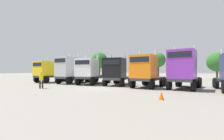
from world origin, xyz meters
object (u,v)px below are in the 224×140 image
object	(u,v)px
semi_truck_white	(90,71)
semi_truck_orange	(146,71)
semi_truck_yellow	(49,71)
semi_truck_purple	(183,69)
traffic_cone_near	(161,96)
semi_truck_black	(116,72)
semi_truck_silver	(70,70)
visitor_in_hivis	(41,79)

from	to	relation	value
semi_truck_white	semi_truck_orange	size ratio (longest dim) A/B	1.09
semi_truck_yellow	semi_truck_orange	world-z (taller)	semi_truck_orange
semi_truck_purple	traffic_cone_near	world-z (taller)	semi_truck_purple
semi_truck_orange	traffic_cone_near	bearing A→B (deg)	29.22
traffic_cone_near	semi_truck_white	bearing A→B (deg)	148.64
semi_truck_white	semi_truck_orange	world-z (taller)	semi_truck_orange
semi_truck_black	semi_truck_silver	bearing A→B (deg)	-93.11
semi_truck_orange	visitor_in_hivis	distance (m)	11.41
semi_truck_silver	semi_truck_black	world-z (taller)	semi_truck_silver
semi_truck_purple	traffic_cone_near	xyz separation A→B (m)	(-0.67, -6.97, -1.77)
traffic_cone_near	semi_truck_silver	bearing A→B (deg)	155.73
semi_truck_silver	semi_truck_purple	distance (m)	15.23
semi_truck_yellow	semi_truck_black	size ratio (longest dim) A/B	1.03
semi_truck_silver	semi_truck_orange	world-z (taller)	semi_truck_silver
semi_truck_black	semi_truck_purple	bearing A→B (deg)	80.62
semi_truck_white	semi_truck_purple	bearing A→B (deg)	84.18
semi_truck_yellow	semi_truck_white	size ratio (longest dim) A/B	0.98
semi_truck_white	semi_truck_purple	world-z (taller)	semi_truck_purple
semi_truck_yellow	traffic_cone_near	bearing A→B (deg)	73.83
visitor_in_hivis	traffic_cone_near	size ratio (longest dim) A/B	3.16
semi_truck_white	visitor_in_hivis	size ratio (longest dim) A/B	3.66
semi_truck_silver	semi_truck_white	bearing A→B (deg)	93.83
semi_truck_silver	semi_truck_black	xyz separation A→B (m)	(7.42, 0.62, -0.24)
semi_truck_orange	semi_truck_purple	world-z (taller)	semi_truck_purple
semi_truck_orange	visitor_in_hivis	size ratio (longest dim) A/B	3.36
traffic_cone_near	semi_truck_yellow	bearing A→B (deg)	161.22
semi_truck_silver	semi_truck_white	world-z (taller)	semi_truck_silver
semi_truck_silver	visitor_in_hivis	xyz separation A→B (m)	(1.85, -6.14, -0.95)
semi_truck_white	semi_truck_purple	distance (m)	11.65
semi_truck_orange	semi_truck_purple	size ratio (longest dim) A/B	0.97
traffic_cone_near	visitor_in_hivis	bearing A→B (deg)	178.12
semi_truck_white	visitor_in_hivis	world-z (taller)	semi_truck_white
semi_truck_purple	visitor_in_hivis	size ratio (longest dim) A/B	3.47
semi_truck_white	semi_truck_yellow	bearing A→B (deg)	-95.87
visitor_in_hivis	traffic_cone_near	world-z (taller)	visitor_in_hivis
semi_truck_white	visitor_in_hivis	xyz separation A→B (m)	(-1.74, -6.27, -0.73)
semi_truck_purple	visitor_in_hivis	bearing A→B (deg)	-58.29
semi_truck_silver	semi_truck_orange	size ratio (longest dim) A/B	1.02
semi_truck_purple	traffic_cone_near	size ratio (longest dim) A/B	10.96
semi_truck_white	semi_truck_orange	distance (m)	7.82
semi_truck_white	semi_truck_black	size ratio (longest dim) A/B	1.05
semi_truck_white	semi_truck_orange	xyz separation A→B (m)	(7.82, -0.08, 0.08)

